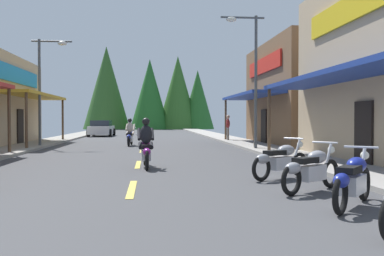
# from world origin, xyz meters

# --- Properties ---
(ground) EXTENTS (10.13, 79.26, 0.10)m
(ground) POSITION_xyz_m (0.00, 24.63, -0.05)
(ground) COLOR #424244
(sidewalk_left) EXTENTS (2.13, 79.26, 0.12)m
(sidewalk_left) POSITION_xyz_m (-6.13, 24.63, 0.06)
(sidewalk_left) COLOR gray
(sidewalk_left) RESTS_ON ground
(sidewalk_right) EXTENTS (2.13, 79.26, 0.12)m
(sidewalk_right) POSITION_xyz_m (6.13, 24.63, 0.06)
(sidewalk_right) COLOR #9E9991
(sidewalk_right) RESTS_ON ground
(centerline_dashes) EXTENTS (0.16, 55.62, 0.01)m
(centerline_dashes) POSITION_xyz_m (0.00, 28.83, 0.01)
(centerline_dashes) COLOR #E0C64C
(centerline_dashes) RESTS_ON ground
(storefront_right_far) EXTENTS (10.52, 9.74, 6.04)m
(storefront_right_far) POSITION_xyz_m (11.52, 24.53, 3.02)
(storefront_right_far) COLOR brown
(storefront_right_far) RESTS_ON ground
(streetlamp_left) EXTENTS (2.11, 0.30, 5.77)m
(streetlamp_left) POSITION_xyz_m (-5.13, 23.08, 3.80)
(streetlamp_left) COLOR #474C51
(streetlamp_left) RESTS_ON ground
(streetlamp_right) EXTENTS (2.11, 0.30, 6.47)m
(streetlamp_right) POSITION_xyz_m (5.15, 19.73, 4.19)
(streetlamp_right) COLOR #474C51
(streetlamp_right) RESTS_ON ground
(motorcycle_parked_right_1) EXTENTS (1.48, 1.68, 1.04)m
(motorcycle_parked_right_1) POSITION_xyz_m (3.88, 6.51, 0.49)
(motorcycle_parked_right_1) COLOR black
(motorcycle_parked_right_1) RESTS_ON ground
(motorcycle_parked_right_2) EXTENTS (1.77, 1.37, 1.04)m
(motorcycle_parked_right_2) POSITION_xyz_m (3.76, 8.13, 0.49)
(motorcycle_parked_right_2) COLOR black
(motorcycle_parked_right_2) RESTS_ON ground
(motorcycle_parked_right_3) EXTENTS (1.84, 1.26, 1.04)m
(motorcycle_parked_right_3) POSITION_xyz_m (3.71, 10.12, 0.49)
(motorcycle_parked_right_3) COLOR black
(motorcycle_parked_right_3) RESTS_ON ground
(rider_cruising_lead) EXTENTS (0.60, 2.14, 1.57)m
(rider_cruising_lead) POSITION_xyz_m (0.27, 12.91, 0.66)
(rider_cruising_lead) COLOR black
(rider_cruising_lead) RESTS_ON ground
(rider_cruising_trailing) EXTENTS (0.60, 2.14, 1.57)m
(rider_cruising_trailing) POSITION_xyz_m (-0.73, 24.05, 0.66)
(rider_cruising_trailing) COLOR black
(rider_cruising_trailing) RESTS_ON ground
(pedestrian_waiting) EXTENTS (0.33, 0.56, 1.79)m
(pedestrian_waiting) POSITION_xyz_m (5.62, 27.98, 1.05)
(pedestrian_waiting) COLOR #726659
(pedestrian_waiting) RESTS_ON ground
(parked_car_curbside) EXTENTS (2.17, 4.35, 1.40)m
(parked_car_curbside) POSITION_xyz_m (-3.87, 38.02, 0.69)
(parked_car_curbside) COLOR silver
(parked_car_curbside) RESTS_ON ground
(treeline_backdrop) EXTENTS (19.59, 7.70, 12.39)m
(treeline_backdrop) POSITION_xyz_m (0.05, 64.33, 5.54)
(treeline_backdrop) COLOR #215F23
(treeline_backdrop) RESTS_ON ground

